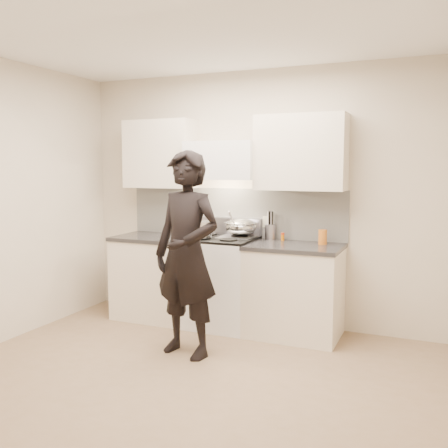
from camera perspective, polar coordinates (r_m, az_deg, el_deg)
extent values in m
plane|color=#876E55|center=(4.14, -5.06, -17.50)|extent=(4.00, 4.00, 0.00)
cube|color=beige|center=(5.39, 3.66, 2.99)|extent=(4.00, 0.04, 2.70)
cube|color=white|center=(3.91, -5.49, 21.43)|extent=(4.00, 3.50, 0.02)
cube|color=silver|center=(5.48, 1.14, 1.33)|extent=(2.50, 0.02, 0.53)
cube|color=#9C9BAA|center=(5.48, 0.50, -0.30)|extent=(0.76, 0.08, 0.20)
cube|color=white|center=(5.31, -0.12, 7.27)|extent=(0.76, 0.40, 0.40)
cylinder|color=silver|center=(5.14, -0.92, 5.28)|extent=(0.66, 0.02, 0.02)
cube|color=silver|center=(5.07, 8.77, 8.07)|extent=(0.90, 0.33, 0.75)
cube|color=silver|center=(5.69, -7.28, 7.92)|extent=(0.80, 0.33, 0.75)
cube|color=beige|center=(5.35, 4.86, 0.26)|extent=(0.08, 0.01, 0.12)
cube|color=white|center=(5.33, -0.66, -6.72)|extent=(0.76, 0.65, 0.92)
cube|color=black|center=(5.24, -0.66, -1.69)|extent=(0.76, 0.65, 0.02)
cube|color=silver|center=(5.29, 1.45, -1.47)|extent=(0.36, 0.34, 0.01)
cylinder|color=silver|center=(5.00, -2.03, -3.86)|extent=(0.62, 0.02, 0.02)
cylinder|color=black|center=(5.18, -3.16, -1.58)|extent=(0.18, 0.18, 0.01)
cylinder|color=black|center=(5.04, 0.52, -1.81)|extent=(0.18, 0.18, 0.01)
cylinder|color=black|center=(5.45, -1.75, -1.17)|extent=(0.18, 0.18, 0.01)
cylinder|color=black|center=(5.31, 1.77, -1.38)|extent=(0.18, 0.18, 0.01)
cube|color=silver|center=(5.07, 8.03, -7.72)|extent=(0.90, 0.65, 0.88)
cube|color=black|center=(4.97, 8.12, -2.58)|extent=(0.92, 0.67, 0.04)
cube|color=silver|center=(5.69, -7.89, -6.14)|extent=(0.80, 0.65, 0.88)
cube|color=black|center=(5.61, -7.97, -1.55)|extent=(0.82, 0.67, 0.04)
ellipsoid|color=silver|center=(5.29, 1.96, -0.33)|extent=(0.34, 0.34, 0.18)
torus|color=silver|center=(5.28, 1.96, 0.14)|extent=(0.35, 0.35, 0.02)
ellipsoid|color=#EDE5CB|center=(5.29, 1.96, -0.43)|extent=(0.19, 0.19, 0.09)
cylinder|color=silver|center=(5.17, 0.92, 0.63)|extent=(0.05, 0.25, 0.18)
cylinder|color=silver|center=(5.16, -2.76, -0.60)|extent=(0.29, 0.29, 0.17)
cube|color=silver|center=(5.19, -4.38, 0.13)|extent=(0.06, 0.04, 0.01)
cube|color=silver|center=(5.12, -1.14, 0.05)|extent=(0.06, 0.04, 0.01)
cylinder|color=#9C9BAA|center=(5.29, 5.31, -0.92)|extent=(0.11, 0.11, 0.16)
cylinder|color=black|center=(5.26, 5.56, -0.08)|extent=(0.01, 0.01, 0.28)
cylinder|color=silver|center=(5.28, 5.60, -0.06)|extent=(0.01, 0.01, 0.28)
cylinder|color=#9C9BAA|center=(5.30, 5.47, -0.04)|extent=(0.01, 0.01, 0.28)
cylinder|color=black|center=(5.30, 5.26, -0.03)|extent=(0.01, 0.01, 0.28)
cylinder|color=#9C9BAA|center=(5.29, 5.08, -0.04)|extent=(0.01, 0.01, 0.28)
cylinder|color=silver|center=(5.27, 5.04, -0.07)|extent=(0.01, 0.01, 0.28)
cylinder|color=black|center=(5.26, 5.16, -0.09)|extent=(0.01, 0.01, 0.28)
cylinder|color=#9C9BAA|center=(5.25, 5.38, -0.09)|extent=(0.01, 0.01, 0.28)
cylinder|color=#C96605|center=(5.23, 6.72, -1.56)|extent=(0.03, 0.03, 0.06)
cylinder|color=red|center=(5.22, 6.72, -1.11)|extent=(0.04, 0.04, 0.02)
cylinder|color=#C2661D|center=(5.02, 11.21, -1.47)|extent=(0.09, 0.09, 0.15)
imported|color=black|center=(4.43, -4.28, -3.46)|extent=(0.74, 0.56, 1.83)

